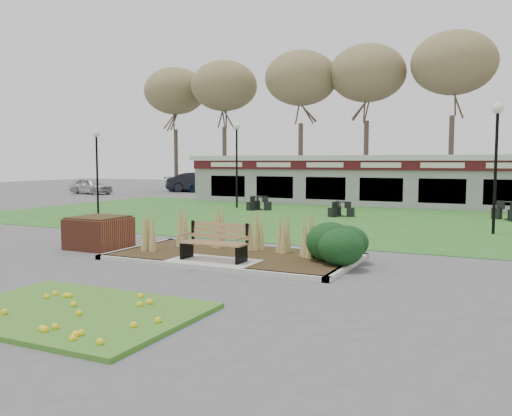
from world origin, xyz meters
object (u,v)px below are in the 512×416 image
at_px(park_bench, 215,241).
at_px(lamp_post_far_left, 237,146).
at_px(lamp_post_far_right, 497,139).
at_px(bistro_set_a, 258,205).
at_px(car_silver, 91,186).
at_px(bistro_set_c, 510,214).
at_px(brick_planter, 99,232).
at_px(bistro_set_b, 340,211).
at_px(food_pavilion, 387,180).
at_px(car_black, 198,182).
at_px(car_blue, 188,184).
at_px(lamp_post_mid_left, 97,154).

height_order(park_bench, lamp_post_far_left, lamp_post_far_left).
bearing_deg(lamp_post_far_right, bistro_set_a, 156.98).
bearing_deg(car_silver, lamp_post_far_left, -105.53).
bearing_deg(bistro_set_c, car_silver, 167.84).
bearing_deg(brick_planter, bistro_set_b, 72.30).
height_order(bistro_set_b, bistro_set_c, bistro_set_c).
xyz_separation_m(food_pavilion, bistro_set_a, (-5.45, -5.74, -1.22)).
height_order(car_black, car_blue, car_black).
bearing_deg(car_black, bistro_set_b, -146.96).
bearing_deg(car_silver, car_blue, -34.83).
height_order(brick_planter, car_blue, car_blue).
bearing_deg(bistro_set_b, car_black, 139.24).
distance_m(food_pavilion, car_black, 18.41).
xyz_separation_m(park_bench, bistro_set_a, (-5.45, 13.98, -0.33)).
bearing_deg(food_pavilion, brick_planter, -103.06).
distance_m(bistro_set_c, car_silver, 30.27).
xyz_separation_m(lamp_post_mid_left, bistro_set_c, (17.20, 6.64, -2.62)).
bearing_deg(lamp_post_far_right, car_silver, 158.18).
bearing_deg(park_bench, bistro_set_b, 92.77).
distance_m(car_silver, car_black, 8.54).
height_order(bistro_set_b, car_black, car_black).
bearing_deg(park_bench, lamp_post_mid_left, 144.11).
xyz_separation_m(bistro_set_a, bistro_set_b, (4.84, -1.36, -0.01)).
distance_m(car_black, car_blue, 1.02).
distance_m(bistro_set_a, bistro_set_c, 11.98).
relative_size(park_bench, lamp_post_far_right, 0.37).
height_order(bistro_set_a, car_blue, car_blue).
xyz_separation_m(lamp_post_mid_left, lamp_post_far_left, (3.61, 6.93, 0.48)).
relative_size(lamp_post_mid_left, car_blue, 0.92).
bearing_deg(bistro_set_a, food_pavilion, 46.48).
distance_m(lamp_post_mid_left, car_blue, 20.51).
bearing_deg(lamp_post_far_right, park_bench, -123.51).
bearing_deg(car_silver, park_bench, -126.65).
height_order(park_bench, bistro_set_b, park_bench).
xyz_separation_m(bistro_set_a, car_black, (-11.55, 12.77, 0.55)).
distance_m(brick_planter, food_pavilion, 19.49).
xyz_separation_m(lamp_post_far_right, bistro_set_c, (0.49, 5.27, -3.06)).
bearing_deg(brick_planter, lamp_post_far_right, 38.69).
relative_size(car_black, car_blue, 1.12).
relative_size(lamp_post_far_right, bistro_set_c, 3.13).
bearing_deg(car_silver, bistro_set_a, -105.71).
bearing_deg(car_black, car_blue, 73.80).
distance_m(lamp_post_mid_left, bistro_set_b, 11.51).
bearing_deg(bistro_set_a, bistro_set_c, 1.90).
bearing_deg(lamp_post_far_left, park_bench, -64.24).
height_order(food_pavilion, car_silver, food_pavilion).
distance_m(bistro_set_b, car_blue, 22.42).
bearing_deg(lamp_post_mid_left, car_blue, 111.06).
bearing_deg(lamp_post_far_right, food_pavilion, 119.59).
height_order(lamp_post_far_left, bistro_set_b, lamp_post_far_left).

